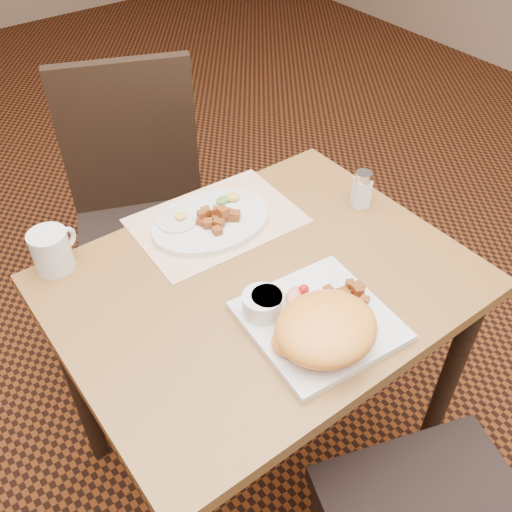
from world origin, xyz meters
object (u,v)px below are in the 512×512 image
object	(u,v)px
plate_square	(319,321)
coffee_mug	(52,250)
table	(263,312)
plate_oval	(211,222)
chair_far	(141,205)
salt_shaker	(362,189)

from	to	relation	value
plate_square	coffee_mug	size ratio (longest dim) A/B	2.45
table	plate_oval	distance (m)	0.26
table	plate_square	world-z (taller)	plate_square
coffee_mug	plate_square	bearing A→B (deg)	-53.35
plate_square	plate_oval	world-z (taller)	plate_oval
table	chair_far	world-z (taller)	chair_far
salt_shaker	coffee_mug	size ratio (longest dim) A/B	0.88
plate_square	salt_shaker	size ratio (longest dim) A/B	2.80
chair_far	salt_shaker	bearing A→B (deg)	142.01
plate_square	table	bearing A→B (deg)	93.62
table	salt_shaker	distance (m)	0.40
table	coffee_mug	distance (m)	0.50
table	plate_square	bearing A→B (deg)	-86.38
table	plate_oval	size ratio (longest dim) A/B	2.96
chair_far	salt_shaker	xyz separation A→B (m)	(0.34, -0.60, 0.26)
chair_far	salt_shaker	distance (m)	0.74
salt_shaker	plate_oval	bearing A→B (deg)	155.38
chair_far	plate_square	world-z (taller)	chair_far
plate_oval	salt_shaker	size ratio (longest dim) A/B	3.05
table	plate_oval	xyz separation A→B (m)	(0.01, 0.23, 0.12)
table	chair_far	size ratio (longest dim) A/B	0.93
plate_oval	salt_shaker	world-z (taller)	salt_shaker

